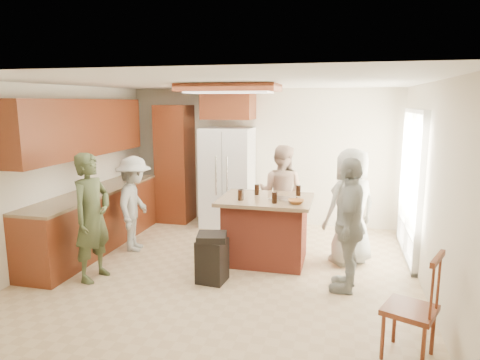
% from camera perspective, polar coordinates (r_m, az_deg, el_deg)
% --- Properties ---
extents(person_front_left, '(0.53, 0.66, 1.64)m').
position_cam_1_polar(person_front_left, '(5.75, -19.12, -4.69)').
color(person_front_left, '#394226').
rests_on(person_front_left, ground).
extents(person_behind_left, '(0.83, 0.59, 1.58)m').
position_cam_1_polar(person_behind_left, '(7.03, 5.51, -1.73)').
color(person_behind_left, tan).
rests_on(person_behind_left, ground).
extents(person_behind_right, '(0.95, 0.90, 1.64)m').
position_cam_1_polar(person_behind_right, '(6.15, 14.59, -3.49)').
color(person_behind_right, gray).
rests_on(person_behind_right, ground).
extents(person_side_right, '(0.59, 1.00, 1.63)m').
position_cam_1_polar(person_side_right, '(5.29, 14.33, -5.81)').
color(person_side_right, '#999A92').
rests_on(person_side_right, ground).
extents(person_counter, '(0.61, 1.01, 1.46)m').
position_cam_1_polar(person_counter, '(6.72, -13.91, -3.10)').
color(person_counter, gray).
rests_on(person_counter, ground).
extents(left_cabinetry, '(0.64, 3.00, 2.30)m').
position_cam_1_polar(left_cabinetry, '(6.93, -19.20, -1.04)').
color(left_cabinetry, maroon).
rests_on(left_cabinetry, ground).
extents(back_wall_units, '(1.80, 0.60, 2.45)m').
position_cam_1_polar(back_wall_units, '(8.06, -6.93, 4.05)').
color(back_wall_units, maroon).
rests_on(back_wall_units, ground).
extents(refrigerator, '(0.90, 0.76, 1.80)m').
position_cam_1_polar(refrigerator, '(7.81, -1.67, 0.36)').
color(refrigerator, white).
rests_on(refrigerator, ground).
extents(kitchen_island, '(1.28, 1.03, 0.93)m').
position_cam_1_polar(kitchen_island, '(6.14, 3.43, -6.54)').
color(kitchen_island, '#9A3A27').
rests_on(kitchen_island, ground).
extents(island_items, '(0.92, 0.66, 0.15)m').
position_cam_1_polar(island_items, '(5.87, 5.00, -2.29)').
color(island_items, silver).
rests_on(island_items, kitchen_island).
extents(trash_bin, '(0.43, 0.43, 0.63)m').
position_cam_1_polar(trash_bin, '(5.51, -3.75, -10.26)').
color(trash_bin, black).
rests_on(trash_bin, ground).
extents(spindle_chair, '(0.55, 0.55, 0.99)m').
position_cam_1_polar(spindle_chair, '(4.21, 21.99, -15.81)').
color(spindle_chair, maroon).
rests_on(spindle_chair, ground).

